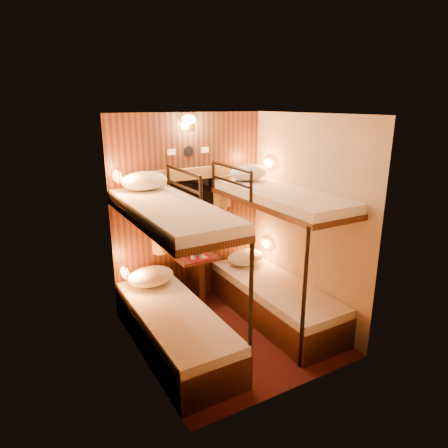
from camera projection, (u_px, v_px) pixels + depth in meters
floor at (231, 334)px, 4.50m from camera, size 2.10×2.10×0.00m
ceiling at (232, 114)px, 3.80m from camera, size 2.10×2.10×0.00m
wall_back at (189, 211)px, 5.03m from camera, size 2.40×0.00×2.40m
wall_front at (297, 268)px, 3.28m from camera, size 2.40×0.00×2.40m
wall_left at (139, 250)px, 3.68m from camera, size 0.00×2.40×2.40m
wall_right at (305, 220)px, 4.63m from camera, size 0.00×2.40×2.40m
back_panel at (189, 211)px, 5.01m from camera, size 2.00×0.03×2.40m
bunk_left at (174, 301)px, 4.09m from camera, size 0.72×1.90×1.82m
bunk_right at (275, 275)px, 4.70m from camera, size 0.72×1.90×1.82m
window at (191, 213)px, 4.99m from camera, size 1.00×0.12×0.79m
curtains at (192, 207)px, 4.94m from camera, size 1.10×0.22×1.00m
back_fixtures at (188, 126)px, 4.68m from camera, size 0.54×0.09×0.48m
reading_lamps at (201, 214)px, 4.72m from camera, size 2.00×0.20×1.25m
table at (197, 274)px, 5.09m from camera, size 0.50×0.34×0.66m
bottle_left at (193, 251)px, 4.90m from camera, size 0.07×0.07×0.24m
bottle_right at (201, 250)px, 4.95m from camera, size 0.07×0.07×0.24m
sachet_a at (204, 257)px, 4.98m from camera, size 0.09×0.08×0.01m
sachet_b at (201, 256)px, 5.03m from camera, size 0.08×0.06×0.01m
pillow_lower_left at (151, 276)px, 4.65m from camera, size 0.55×0.39×0.21m
pillow_lower_right at (245, 257)px, 5.25m from camera, size 0.50×0.36×0.20m
pillow_upper_left at (144, 181)px, 4.35m from camera, size 0.51×0.37×0.20m
pillow_upper_right at (249, 173)px, 4.89m from camera, size 0.49×0.35×0.19m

